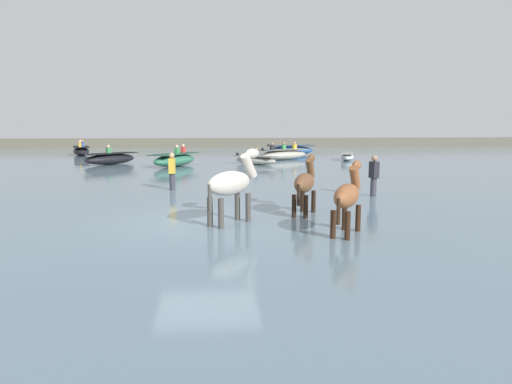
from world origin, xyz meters
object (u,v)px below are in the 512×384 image
boat_far_offshore (175,160)px  boat_far_inshore (256,160)px  boat_distant_west (347,157)px  horse_lead_chestnut (347,197)px  horse_trailing_pinto (232,185)px  boat_mid_outer (110,159)px  boat_near_port (290,150)px  boat_mid_channel (284,154)px  person_spectator_far (172,174)px  horse_flank_bay (305,184)px  person_wading_mid (374,178)px  boat_distant_east (81,151)px

boat_far_offshore → boat_far_inshore: (4.63, 0.75, -0.11)m
boat_far_offshore → boat_distant_west: bearing=17.5°
horse_lead_chestnut → horse_trailing_pinto: horse_trailing_pinto is taller
boat_far_inshore → boat_mid_outer: boat_mid_outer is taller
horse_lead_chestnut → boat_far_inshore: 17.81m
boat_far_offshore → boat_near_port: (8.02, 8.83, 0.00)m
boat_far_offshore → boat_mid_outer: bearing=157.3°
boat_near_port → horse_lead_chestnut: bearing=-96.6°
horse_lead_chestnut → boat_mid_channel: bearing=85.2°
boat_near_port → person_spectator_far: size_ratio=2.37×
boat_far_inshore → boat_near_port: size_ratio=0.69×
boat_mid_channel → person_spectator_far: bearing=-113.6°
boat_mid_outer → horse_flank_bay: bearing=-62.7°
horse_trailing_pinto → person_wading_mid: 6.21m
boat_distant_west → boat_near_port: bearing=118.2°
horse_trailing_pinto → boat_distant_east: size_ratio=0.57×
horse_lead_chestnut → horse_flank_bay: horse_lead_chestnut is taller
boat_far_inshore → boat_near_port: 8.76m
boat_distant_east → boat_far_inshore: bearing=-37.1°
horse_trailing_pinto → boat_near_port: 25.15m
person_wading_mid → boat_distant_east: bearing=124.8°
boat_near_port → boat_distant_east: bearing=175.1°
boat_distant_east → boat_mid_channel: 15.84m
horse_lead_chestnut → boat_far_inshore: bearing=91.3°
boat_distant_east → person_spectator_far: 21.71m
boat_far_offshore → boat_distant_west: (10.91, 3.44, -0.12)m
boat_distant_west → person_wading_mid: 15.66m
horse_flank_bay → boat_distant_east: horse_flank_bay is taller
horse_flank_bay → boat_far_offshore: 15.44m
boat_distant_west → boat_far_inshore: bearing=-156.8°
boat_far_inshore → boat_mid_outer: 8.60m
boat_distant_east → person_wading_mid: size_ratio=2.17×
boat_mid_channel → boat_far_inshore: 4.21m
boat_mid_outer → person_wading_mid: size_ratio=1.92×
horse_lead_chestnut → boat_near_port: size_ratio=0.47×
boat_distant_west → boat_distant_east: bearing=160.2°
boat_distant_east → boat_distant_west: boat_distant_east is taller
horse_lead_chestnut → boat_mid_channel: (1.81, 21.38, -0.44)m
boat_mid_channel → boat_far_inshore: boat_mid_channel is taller
horse_flank_bay → boat_far_offshore: horse_flank_bay is taller
horse_flank_bay → boat_mid_outer: bearing=117.3°
boat_far_offshore → boat_mid_outer: (-3.91, 1.63, -0.03)m
person_spectator_far → boat_distant_east: bearing=113.2°
horse_trailing_pinto → boat_mid_channel: horse_trailing_pinto is taller
boat_far_inshore → boat_near_port: (3.39, 8.08, 0.11)m
boat_far_offshore → boat_far_inshore: size_ratio=1.42×
horse_lead_chestnut → boat_distant_east: horse_lead_chestnut is taller
horse_lead_chestnut → boat_near_port: horse_lead_chestnut is taller
boat_distant_east → boat_mid_channel: size_ratio=0.95×
boat_mid_outer → boat_distant_west: size_ratio=1.20×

